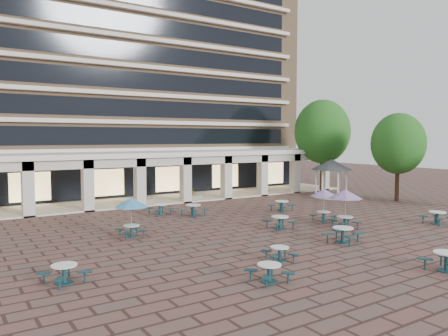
{
  "coord_description": "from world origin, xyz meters",
  "views": [
    {
      "loc": [
        -15.62,
        -21.07,
        5.65
      ],
      "look_at": [
        -0.0,
        3.0,
        3.65
      ],
      "focal_mm": 35.0,
      "sensor_mm": 36.0,
      "label": 1
    }
  ],
  "objects_px": {
    "picnic_table_0": "(64,272)",
    "planter_left": "(144,200)",
    "picnic_table_2": "(447,260)",
    "picnic_table_1": "(280,252)",
    "gazebo": "(331,169)",
    "planter_right": "(192,194)"
  },
  "relations": [
    {
      "from": "picnic_table_0",
      "to": "planter_left",
      "type": "bearing_deg",
      "value": 39.24
    },
    {
      "from": "picnic_table_0",
      "to": "picnic_table_2",
      "type": "bearing_deg",
      "value": -46.59
    },
    {
      "from": "picnic_table_0",
      "to": "picnic_table_1",
      "type": "bearing_deg",
      "value": -32.6
    },
    {
      "from": "picnic_table_0",
      "to": "gazebo",
      "type": "xyz_separation_m",
      "value": [
        26.95,
        11.58,
        2.26
      ]
    },
    {
      "from": "picnic_table_0",
      "to": "picnic_table_1",
      "type": "distance_m",
      "value": 9.3
    },
    {
      "from": "picnic_table_2",
      "to": "planter_right",
      "type": "distance_m",
      "value": 23.92
    },
    {
      "from": "picnic_table_0",
      "to": "planter_left",
      "type": "relative_size",
      "value": 1.33
    },
    {
      "from": "gazebo",
      "to": "planter_right",
      "type": "relative_size",
      "value": 2.57
    },
    {
      "from": "planter_left",
      "to": "picnic_table_0",
      "type": "bearing_deg",
      "value": -121.42
    },
    {
      "from": "picnic_table_0",
      "to": "planter_left",
      "type": "xyz_separation_m",
      "value": [
        10.21,
        16.71,
        -0.02
      ]
    },
    {
      "from": "picnic_table_2",
      "to": "gazebo",
      "type": "height_order",
      "value": "gazebo"
    },
    {
      "from": "planter_left",
      "to": "picnic_table_2",
      "type": "bearing_deg",
      "value": -81.09
    },
    {
      "from": "picnic_table_2",
      "to": "gazebo",
      "type": "relative_size",
      "value": 0.48
    },
    {
      "from": "picnic_table_0",
      "to": "picnic_table_1",
      "type": "xyz_separation_m",
      "value": [
        9.05,
        -2.13,
        -0.06
      ]
    },
    {
      "from": "gazebo",
      "to": "planter_right",
      "type": "height_order",
      "value": "gazebo"
    },
    {
      "from": "picnic_table_2",
      "to": "planter_right",
      "type": "height_order",
      "value": "planter_right"
    },
    {
      "from": "picnic_table_2",
      "to": "planter_right",
      "type": "bearing_deg",
      "value": 88.66
    },
    {
      "from": "planter_left",
      "to": "planter_right",
      "type": "height_order",
      "value": "planter_right"
    },
    {
      "from": "picnic_table_0",
      "to": "picnic_table_1",
      "type": "height_order",
      "value": "picnic_table_0"
    },
    {
      "from": "picnic_table_1",
      "to": "picnic_table_2",
      "type": "relative_size",
      "value": 0.93
    },
    {
      "from": "gazebo",
      "to": "planter_left",
      "type": "distance_m",
      "value": 17.66
    },
    {
      "from": "picnic_table_1",
      "to": "picnic_table_2",
      "type": "height_order",
      "value": "picnic_table_2"
    }
  ]
}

